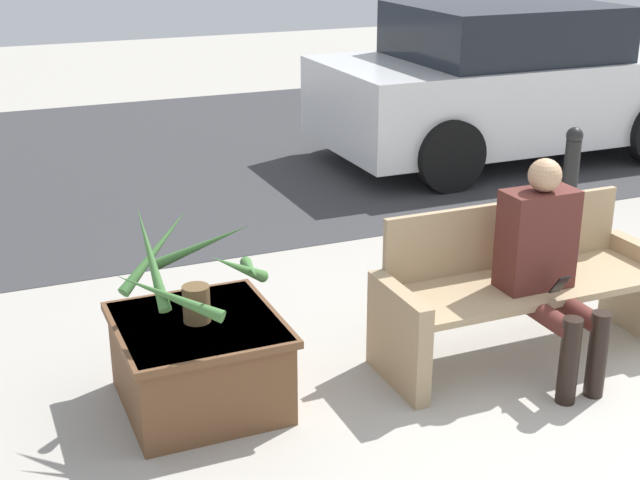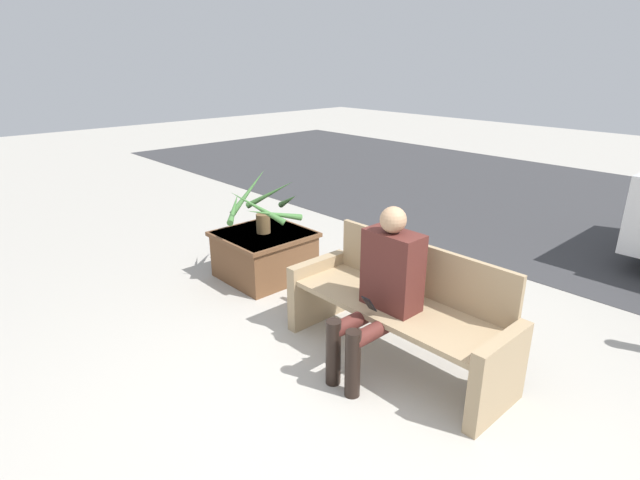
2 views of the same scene
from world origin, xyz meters
name	(u,v)px [view 2 (image 2 of 2)]	position (x,y,z in m)	size (l,w,h in m)	color
ground_plane	(336,427)	(0.00, 0.00, 0.00)	(30.00, 30.00, 0.00)	#ADA89E
bench	(400,309)	(-0.24, 0.88, 0.41)	(1.75, 0.59, 0.86)	tan
person_seated	(382,286)	(-0.24, 0.68, 0.65)	(0.41, 0.64, 1.20)	#51231E
planter_box	(264,253)	(-2.11, 1.04, 0.26)	(0.83, 0.85, 0.48)	brown
potted_plant	(262,207)	(-2.11, 1.04, 0.75)	(0.81, 0.81, 0.60)	brown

